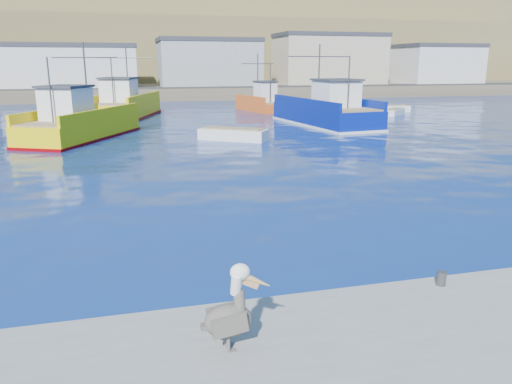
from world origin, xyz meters
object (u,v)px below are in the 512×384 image
(trawler_yellow_b, at_px, (125,106))
(pelican, at_px, (231,313))
(trawler_blue, at_px, (326,112))
(skiff_extra, at_px, (391,109))
(trawler_yellow_a, at_px, (79,124))
(skiff_far, at_px, (394,113))
(skiff_mid, at_px, (233,135))
(boat_orange, at_px, (262,102))

(trawler_yellow_b, xyz_separation_m, pelican, (1.30, -42.22, 0.06))
(trawler_yellow_b, height_order, trawler_blue, trawler_blue)
(skiff_extra, bearing_deg, trawler_yellow_b, 177.18)
(trawler_yellow_a, xyz_separation_m, trawler_yellow_b, (3.09, 13.75, 0.05))
(skiff_far, bearing_deg, trawler_yellow_b, 170.09)
(trawler_yellow_a, height_order, pelican, trawler_yellow_a)
(skiff_mid, height_order, skiff_extra, skiff_mid)
(skiff_far, height_order, pelican, pelican)
(trawler_yellow_b, xyz_separation_m, skiff_mid, (6.85, -16.82, -0.74))
(boat_orange, height_order, skiff_mid, boat_orange)
(trawler_blue, bearing_deg, skiff_extra, 39.40)
(trawler_yellow_b, relative_size, skiff_extra, 3.13)
(boat_orange, distance_m, pelican, 46.94)
(trawler_yellow_a, xyz_separation_m, pelican, (4.40, -28.47, 0.11))
(trawler_yellow_b, height_order, pelican, trawler_yellow_b)
(trawler_blue, bearing_deg, skiff_mid, -145.83)
(skiff_extra, height_order, pelican, pelican)
(pelican, bearing_deg, trawler_yellow_b, 91.77)
(skiff_mid, xyz_separation_m, skiff_extra, (20.45, 15.48, -0.05))
(trawler_yellow_a, bearing_deg, skiff_mid, -17.17)
(boat_orange, bearing_deg, trawler_blue, -82.19)
(skiff_far, bearing_deg, trawler_yellow_a, -162.29)
(trawler_blue, height_order, pelican, trawler_blue)
(trawler_yellow_a, distance_m, trawler_blue, 19.46)
(trawler_yellow_a, relative_size, trawler_yellow_b, 0.90)
(trawler_blue, bearing_deg, pelican, -115.04)
(trawler_yellow_a, height_order, boat_orange, trawler_yellow_a)
(trawler_yellow_a, distance_m, skiff_far, 30.38)
(skiff_far, bearing_deg, skiff_mid, -147.04)
(trawler_yellow_b, distance_m, skiff_mid, 18.18)
(trawler_yellow_b, distance_m, skiff_far, 26.24)
(skiff_mid, distance_m, pelican, 26.01)
(skiff_mid, xyz_separation_m, pelican, (-5.55, -25.40, 0.80))
(trawler_yellow_b, height_order, skiff_far, trawler_yellow_b)
(trawler_blue, xyz_separation_m, pelican, (-14.80, -31.68, 0.04))
(trawler_blue, distance_m, skiff_mid, 11.21)
(skiff_far, relative_size, skiff_extra, 0.86)
(skiff_mid, distance_m, skiff_far, 22.63)
(trawler_blue, xyz_separation_m, skiff_extra, (11.19, 9.20, -0.81))
(trawler_yellow_b, relative_size, pelican, 8.54)
(boat_orange, relative_size, skiff_mid, 1.65)
(trawler_blue, height_order, skiff_extra, trawler_blue)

